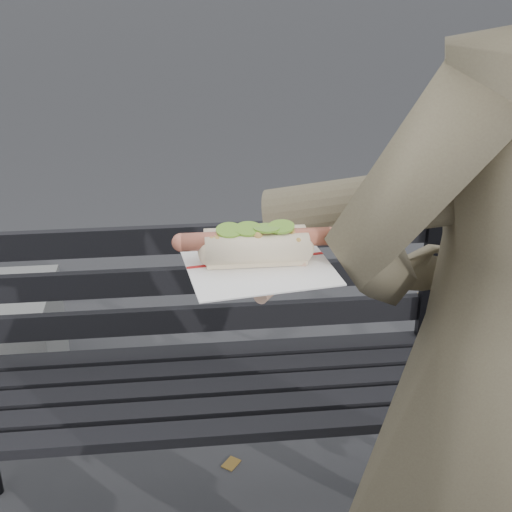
{
  "coord_description": "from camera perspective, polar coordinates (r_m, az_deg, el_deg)",
  "views": [
    {
      "loc": [
        -0.05,
        -0.78,
        1.65
      ],
      "look_at": [
        0.04,
        0.08,
        1.23
      ],
      "focal_mm": 50.0,
      "sensor_mm": 36.0,
      "label": 1
    }
  ],
  "objects": [
    {
      "name": "held_hotdog",
      "position": [
        1.04,
        10.84,
        3.5
      ],
      "size": [
        0.64,
        0.3,
        0.2
      ],
      "color": "brown"
    },
    {
      "name": "person",
      "position": [
        1.28,
        19.04,
        -9.06
      ],
      "size": [
        0.8,
        0.65,
        1.9
      ],
      "primitive_type": "imported",
      "rotation": [
        0.0,
        0.0,
        3.46
      ],
      "color": "brown",
      "rests_on": "ground"
    },
    {
      "name": "park_bench",
      "position": [
        2.03,
        -4.58,
        -8.19
      ],
      "size": [
        1.5,
        0.44,
        0.88
      ],
      "color": "black",
      "rests_on": "ground"
    }
  ]
}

